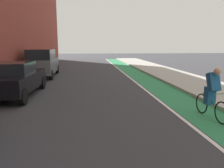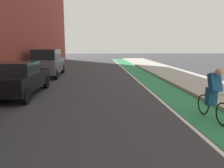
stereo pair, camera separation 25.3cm
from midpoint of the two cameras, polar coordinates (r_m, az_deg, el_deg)
The scene contains 7 objects.
ground_plane at distance 12.41m, azimuth -6.09°, elevation -0.57°, with size 95.32×95.32×0.00m, color #38383D.
bike_lane_paint at distance 14.85m, azimuth 8.26°, elevation 1.14°, with size 1.60×43.33×0.00m, color #2D8451.
lane_divider_stripe at distance 14.65m, azimuth 4.85°, elevation 1.09°, with size 0.12×43.33×0.00m, color white.
sidewalk_right at distance 15.62m, azimuth 16.89°, elevation 1.50°, with size 3.23×43.33×0.14m, color #A8A59E.
parked_sedan_black at distance 10.82m, azimuth -24.67°, elevation 1.21°, with size 2.00×4.40×1.53m.
parked_suv_gray at distance 16.85m, azimuth -18.02°, elevation 5.29°, with size 1.96×4.75×1.98m.
cyclist_trailing at distance 7.45m, azimuth 23.55°, elevation -2.16°, with size 0.48×1.72×1.61m.
Camera 1 is at (-0.12, 5.47, 2.28)m, focal length 35.34 mm.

